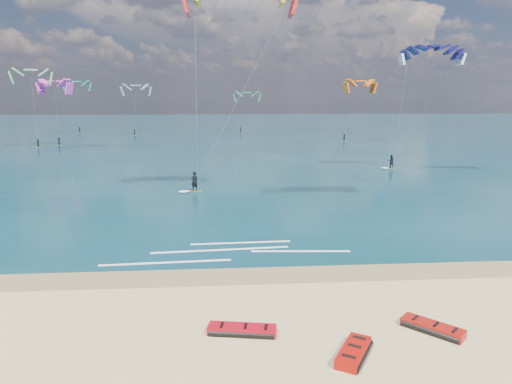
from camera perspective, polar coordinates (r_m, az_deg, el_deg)
The scene contains 10 objects.
ground at distance 59.24m, azimuth -4.84°, elevation 3.31°, with size 320.00×320.00×0.00m, color tan.
wet_sand_strip at distance 23.33m, azimuth -5.75°, elevation -10.45°, with size 320.00×2.40×0.01m, color olive.
sea at distance 122.88m, azimuth -4.54°, elevation 7.80°, with size 320.00×200.00×0.04m, color #0A3137.
packed_kite_left at distance 18.17m, azimuth -1.74°, elevation -17.27°, with size 2.78×0.99×0.36m, color #B30915, non-canonical shape.
packed_kite_mid at distance 19.52m, azimuth 21.16°, elevation -15.95°, with size 2.50×1.04×0.38m, color #A3130B, non-canonical shape.
packed_kite_right at distance 17.14m, azimuth 12.09°, elevation -19.51°, with size 2.27×1.14×0.41m, color #AE0E07, non-canonical shape.
kitesurfer_main at distance 39.23m, azimuth -5.04°, elevation 13.25°, with size 11.76×7.30×19.08m.
kitesurfer_far at distance 56.58m, azimuth 18.87°, elevation 10.52°, with size 8.00×6.39×15.45m.
shoreline_foam at distance 26.61m, azimuth -3.39°, elevation -7.44°, with size 13.99×3.64×0.01m.
distant_kites at distance 94.10m, azimuth -12.97°, elevation 9.75°, with size 64.71×34.67×12.90m.
Camera 1 is at (0.74, -18.56, 8.87)m, focal length 32.00 mm.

